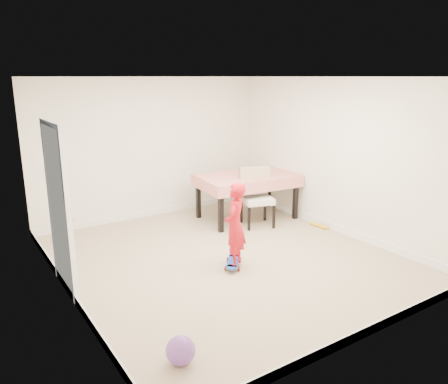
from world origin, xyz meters
TOP-DOWN VIEW (x-y plane):
  - ground at (0.00, 0.00)m, footprint 5.00×5.00m
  - ceiling at (0.00, 0.00)m, footprint 4.50×5.00m
  - wall_back at (0.00, 2.48)m, footprint 4.50×0.04m
  - wall_front at (0.00, -2.48)m, footprint 4.50×0.04m
  - wall_left at (-2.23, 0.00)m, footprint 0.04×5.00m
  - wall_right at (2.23, 0.00)m, footprint 0.04×5.00m
  - door at (-2.22, 0.30)m, footprint 0.11×0.94m
  - baseboard_back at (0.00, 2.49)m, footprint 4.50×0.02m
  - baseboard_front at (0.00, -2.49)m, footprint 4.50×0.02m
  - baseboard_left at (-2.24, 0.00)m, footprint 0.02×5.00m
  - baseboard_right at (2.24, 0.00)m, footprint 0.02×5.00m
  - dining_table at (1.37, 1.35)m, footprint 1.87×1.27m
  - dining_chair at (1.28, 0.90)m, footprint 0.74×0.79m
  - skateboard at (-0.08, -0.31)m, footprint 0.53×0.58m
  - child at (-0.09, -0.36)m, footprint 0.51×0.50m
  - balloon at (-1.72, -1.82)m, footprint 0.28×0.28m
  - foam_toy at (2.13, 0.21)m, footprint 0.09×0.40m

SIDE VIEW (x-z plane):
  - ground at x=0.00m, z-range 0.00..0.00m
  - foam_toy at x=2.13m, z-range 0.00..0.06m
  - skateboard at x=-0.08m, z-range 0.00..0.09m
  - baseboard_back at x=0.00m, z-range 0.00..0.12m
  - baseboard_front at x=0.00m, z-range 0.00..0.12m
  - baseboard_left at x=-2.24m, z-range 0.00..0.12m
  - baseboard_right at x=2.24m, z-range 0.00..0.12m
  - balloon at x=-1.72m, z-range 0.00..0.28m
  - dining_table at x=1.37m, z-range 0.00..0.84m
  - dining_chair at x=1.28m, z-range 0.00..1.03m
  - child at x=-0.09m, z-range 0.00..1.19m
  - door at x=-2.22m, z-range -0.03..2.08m
  - wall_back at x=0.00m, z-range 0.00..2.60m
  - wall_front at x=0.00m, z-range 0.00..2.60m
  - wall_left at x=-2.23m, z-range 0.00..2.60m
  - wall_right at x=2.23m, z-range 0.00..2.60m
  - ceiling at x=0.00m, z-range 2.56..2.60m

